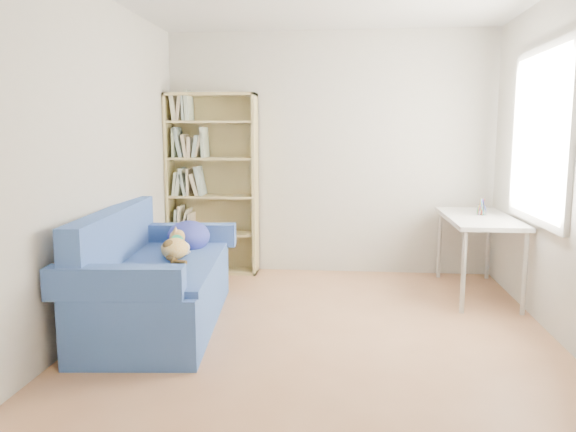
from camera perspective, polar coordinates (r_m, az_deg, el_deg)
The scene contains 6 objects.
ground at distance 4.40m, azimuth 3.31°, elevation -11.83°, with size 4.00×4.00×0.00m, color #AD754E.
room_shell at distance 4.16m, azimuth 4.91°, elevation 9.97°, with size 3.54×4.04×2.62m.
sofa at distance 4.64m, azimuth -13.27°, elevation -6.39°, with size 1.06×1.96×0.93m.
bookshelf at distance 6.15m, azimuth -7.66°, elevation 2.49°, with size 0.97×0.30×1.94m.
desk at distance 5.56m, azimuth 18.81°, elevation -0.71°, with size 0.60×1.31×0.75m.
pen_cup at distance 5.64m, azimuth 19.07°, elevation 0.71°, with size 0.08×0.08×0.16m.
Camera 1 is at (0.16, -4.12, 1.52)m, focal length 35.00 mm.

